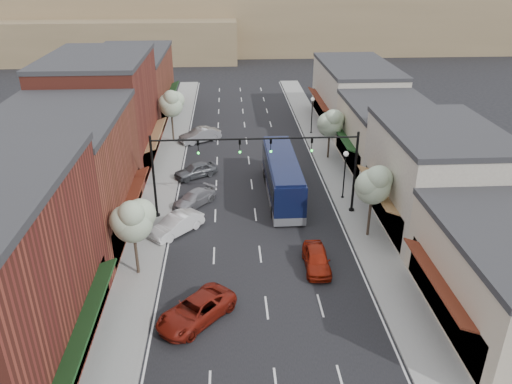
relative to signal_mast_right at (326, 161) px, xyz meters
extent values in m
plane|color=black|center=(-5.62, -8.00, -4.62)|extent=(160.00, 160.00, 0.00)
cube|color=gray|center=(-14.02, 10.50, -4.55)|extent=(2.80, 73.00, 0.15)
cube|color=gray|center=(2.78, 10.50, -4.55)|extent=(2.80, 73.00, 0.15)
cube|color=gray|center=(-12.62, 10.50, -4.55)|extent=(0.25, 73.00, 0.17)
cube|color=gray|center=(1.38, 10.50, -4.55)|extent=(0.25, 73.00, 0.17)
cube|color=black|center=(-15.72, -16.00, -3.02)|extent=(0.60, 11.90, 2.60)
cube|color=#173918|center=(-14.92, -16.00, -1.52)|extent=(1.07, 9.80, 0.49)
cube|color=brown|center=(-19.92, -2.00, -0.12)|extent=(9.00, 14.00, 9.00)
cube|color=#2D2D30|center=(-19.92, -2.00, 4.58)|extent=(9.20, 14.10, 0.40)
cube|color=black|center=(-15.72, -2.00, -3.02)|extent=(0.60, 11.90, 2.60)
cube|color=#602516|center=(-14.92, -2.00, -1.52)|extent=(1.07, 9.80, 0.49)
cube|color=maroon|center=(-19.92, 12.00, 0.63)|extent=(9.00, 14.00, 10.50)
cube|color=#2D2D30|center=(-19.92, 12.00, 6.08)|extent=(9.20, 14.10, 0.40)
cube|color=black|center=(-15.72, 12.00, -3.02)|extent=(0.60, 11.90, 2.60)
cube|color=#9E7648|center=(-14.92, 12.00, -1.52)|extent=(1.07, 9.80, 0.49)
cube|color=brown|center=(-19.92, 28.00, -0.62)|extent=(9.00, 18.00, 8.00)
cube|color=#2D2D30|center=(-19.92, 28.00, 3.58)|extent=(9.20, 18.10, 0.40)
cube|color=black|center=(-15.72, 28.00, -3.02)|extent=(0.60, 15.30, 2.60)
cube|color=#173918|center=(-14.92, 28.00, -1.52)|extent=(1.07, 12.60, 0.49)
cube|color=black|center=(4.48, -14.00, -3.02)|extent=(0.60, 10.20, 2.60)
cube|color=#602516|center=(3.68, -14.00, -1.52)|extent=(1.07, 8.40, 0.49)
cube|color=beige|center=(8.18, -2.00, -0.87)|extent=(8.00, 12.00, 7.50)
cube|color=#2D2D30|center=(8.18, -2.00, 3.08)|extent=(8.20, 12.10, 0.40)
cube|color=black|center=(4.48, -2.00, -3.02)|extent=(0.60, 10.20, 2.60)
cube|color=#9E7648|center=(3.68, -2.00, -1.52)|extent=(1.07, 8.40, 0.49)
cube|color=#BEAD97|center=(8.18, 10.00, -1.62)|extent=(8.00, 12.00, 6.00)
cube|color=#2D2D30|center=(8.18, 10.00, 1.58)|extent=(8.20, 12.10, 0.40)
cube|color=black|center=(4.48, 10.00, -3.02)|extent=(0.60, 10.20, 2.60)
cube|color=#173918|center=(3.68, 10.00, -1.52)|extent=(1.07, 8.40, 0.49)
cube|color=beige|center=(8.18, 24.00, -1.12)|extent=(8.00, 16.00, 7.00)
cube|color=#2D2D30|center=(8.18, 24.00, 2.58)|extent=(8.20, 16.10, 0.40)
cube|color=black|center=(4.48, 24.00, -3.02)|extent=(0.60, 13.60, 2.60)
cube|color=#602516|center=(3.68, 24.00, -1.52)|extent=(1.07, 11.20, 0.49)
cube|color=#7A6647|center=(-5.62, 82.00, 1.38)|extent=(120.00, 30.00, 12.00)
cube|color=#7A6647|center=(-30.62, 70.00, -0.62)|extent=(50.00, 20.00, 8.00)
cylinder|color=black|center=(2.38, 0.00, -4.47)|extent=(0.44, 0.44, 0.30)
cylinder|color=black|center=(2.38, 0.00, -1.12)|extent=(0.20, 0.20, 7.00)
cylinder|color=black|center=(-1.62, 0.00, 1.98)|extent=(8.00, 0.14, 0.14)
imported|color=black|center=(-1.22, 0.00, 1.38)|extent=(0.18, 0.46, 1.10)
sphere|color=#19E533|center=(-1.22, -0.12, 0.96)|extent=(0.18, 0.18, 0.18)
imported|color=black|center=(-4.42, 0.00, 1.38)|extent=(0.18, 0.46, 1.10)
sphere|color=#19E533|center=(-4.42, -0.12, 0.96)|extent=(0.18, 0.18, 0.18)
cylinder|color=black|center=(-13.62, 0.00, -4.47)|extent=(0.44, 0.44, 0.30)
cylinder|color=black|center=(-13.62, 0.00, -1.12)|extent=(0.20, 0.20, 7.00)
cylinder|color=black|center=(-9.62, 0.00, 1.98)|extent=(8.00, 0.14, 0.14)
imported|color=black|center=(-10.02, 0.00, 1.38)|extent=(0.18, 0.46, 1.10)
sphere|color=#19E533|center=(-10.02, -0.12, 0.96)|extent=(0.18, 0.18, 0.18)
imported|color=black|center=(-6.82, 0.00, 1.38)|extent=(0.18, 0.46, 1.10)
sphere|color=#19E533|center=(-6.82, -0.12, 0.96)|extent=(0.18, 0.18, 0.18)
cylinder|color=#47382B|center=(2.68, -4.00, -2.77)|extent=(0.20, 0.20, 3.71)
sphere|color=#99B68C|center=(2.68, -4.00, -0.45)|extent=(2.60, 2.60, 2.60)
sphere|color=#99B68C|center=(3.18, -3.70, 0.02)|extent=(2.00, 2.00, 2.00)
sphere|color=#99B68C|center=(2.28, -4.30, -0.10)|extent=(1.90, 1.90, 1.90)
sphere|color=#99B68C|center=(2.78, -4.50, 0.48)|extent=(1.70, 1.70, 1.70)
cylinder|color=#47382B|center=(2.68, 12.00, -2.96)|extent=(0.20, 0.20, 3.33)
sphere|color=#99B68C|center=(2.68, 12.00, -0.88)|extent=(2.60, 2.60, 2.60)
sphere|color=#99B68C|center=(3.18, 12.30, -0.46)|extent=(2.00, 2.00, 2.00)
sphere|color=#99B68C|center=(2.28, 11.70, -0.57)|extent=(1.90, 1.90, 1.90)
sphere|color=#99B68C|center=(2.78, 11.50, -0.05)|extent=(1.70, 1.70, 1.70)
cylinder|color=#47382B|center=(-13.92, -8.00, -2.86)|extent=(0.20, 0.20, 3.52)
sphere|color=#99B68C|center=(-13.92, -8.00, -0.66)|extent=(2.60, 2.60, 2.60)
sphere|color=#99B68C|center=(-13.42, -7.70, -0.22)|extent=(2.00, 2.00, 2.00)
sphere|color=#99B68C|center=(-14.32, -8.30, -0.33)|extent=(1.90, 1.90, 1.90)
sphere|color=#99B68C|center=(-13.82, -8.50, 0.22)|extent=(1.70, 1.70, 1.70)
cylinder|color=#47382B|center=(-13.92, 18.00, -2.70)|extent=(0.20, 0.20, 3.84)
sphere|color=#99B68C|center=(-13.92, 18.00, -0.30)|extent=(2.60, 2.60, 2.60)
sphere|color=#99B68C|center=(-13.42, 18.30, 0.18)|extent=(2.00, 2.00, 2.00)
sphere|color=#99B68C|center=(-14.32, 17.70, 0.06)|extent=(1.90, 1.90, 1.90)
sphere|color=#99B68C|center=(-13.82, 17.50, 0.66)|extent=(1.70, 1.70, 1.70)
cylinder|color=black|center=(2.18, 2.50, -4.52)|extent=(0.28, 0.28, 0.20)
cylinder|color=black|center=(2.18, 2.50, -2.62)|extent=(0.12, 0.12, 4.00)
sphere|color=white|center=(2.18, 2.50, -0.40)|extent=(0.44, 0.44, 0.44)
cylinder|color=black|center=(2.18, 20.00, -4.52)|extent=(0.28, 0.28, 0.20)
cylinder|color=black|center=(2.18, 20.00, -2.62)|extent=(0.12, 0.12, 4.00)
sphere|color=white|center=(2.18, 20.00, -0.40)|extent=(0.44, 0.44, 0.44)
cube|color=black|center=(-3.08, 3.44, -2.68)|extent=(2.62, 11.79, 2.99)
cube|color=#595B60|center=(-3.08, 3.44, -4.08)|extent=(2.64, 11.81, 0.69)
cube|color=black|center=(-3.08, 3.44, -2.27)|extent=(2.67, 10.85, 1.08)
cube|color=black|center=(-3.08, 3.44, -1.14)|extent=(2.41, 11.32, 0.25)
cube|color=black|center=(-3.05, -2.39, -2.07)|extent=(2.04, 0.09, 1.18)
cylinder|color=black|center=(-4.21, -0.68, -4.11)|extent=(0.32, 1.02, 1.02)
cylinder|color=black|center=(-1.90, -0.67, -4.11)|extent=(0.32, 1.02, 1.02)
cylinder|color=black|center=(-4.26, 7.17, -4.11)|extent=(0.32, 1.02, 1.02)
cylinder|color=black|center=(-1.94, 7.18, -4.11)|extent=(0.32, 1.02, 1.02)
cylinder|color=black|center=(-4.25, 5.79, -4.11)|extent=(0.32, 1.02, 1.02)
cylinder|color=black|center=(-1.93, 5.81, -4.11)|extent=(0.32, 1.02, 1.02)
imported|color=maroon|center=(-1.91, -7.93, -3.91)|extent=(1.77, 4.20, 1.42)
imported|color=maroon|center=(-9.82, -12.88, -3.92)|extent=(5.16, 5.34, 1.41)
imported|color=silver|center=(-11.82, -2.64, -3.88)|extent=(4.27, 4.37, 1.49)
imported|color=#95959A|center=(-10.71, 2.05, -4.00)|extent=(4.15, 4.38, 1.25)
imported|color=#525559|center=(-10.88, 8.02, -3.91)|extent=(4.47, 3.55, 1.43)
imported|color=#A9AAAF|center=(-10.92, 17.99, -3.83)|extent=(4.98, 3.83, 1.58)
camera|label=1|loc=(-7.68, -36.20, 14.79)|focal=35.00mm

